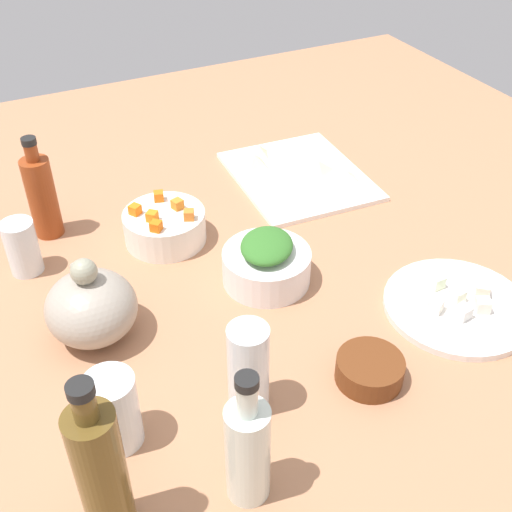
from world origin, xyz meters
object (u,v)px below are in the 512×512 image
at_px(teapot, 91,306).
at_px(drinking_glass_2, 248,369).
at_px(drinking_glass_0, 22,247).
at_px(bowl_greens, 266,267).
at_px(drinking_glass_1, 114,411).
at_px(bottle_2, 102,473).
at_px(bowl_small_side, 370,370).
at_px(bowl_carrots, 165,226).
at_px(bottle_0, 42,195).
at_px(bottle_1, 248,449).
at_px(plate_tofu, 457,306).
at_px(cutting_board, 299,176).

height_order(teapot, drinking_glass_2, teapot).
distance_m(drinking_glass_0, drinking_glass_2, 0.49).
height_order(bowl_greens, drinking_glass_1, drinking_glass_1).
bearing_deg(bowl_greens, bottle_2, 131.86).
distance_m(bowl_small_side, drinking_glass_1, 0.36).
height_order(bowl_small_side, drinking_glass_0, drinking_glass_0).
xyz_separation_m(bowl_carrots, teapot, (-0.19, 0.18, 0.03)).
bearing_deg(bowl_small_side, bottle_2, 98.62).
bearing_deg(drinking_glass_2, teapot, 33.65).
distance_m(bowl_greens, bottle_0, 0.44).
relative_size(bowl_small_side, bottle_0, 0.49).
height_order(bowl_greens, bowl_small_side, bowl_greens).
distance_m(bowl_carrots, bottle_1, 0.55).
height_order(bottle_2, drinking_glass_0, bottle_2).
distance_m(plate_tofu, teapot, 0.58).
bearing_deg(bottle_2, drinking_glass_2, -66.82).
distance_m(drinking_glass_0, drinking_glass_1, 0.42).
height_order(plate_tofu, bowl_greens, bowl_greens).
bearing_deg(drinking_glass_2, bowl_greens, -31.92).
xyz_separation_m(plate_tofu, bottle_0, (0.51, 0.55, 0.08)).
bearing_deg(teapot, plate_tofu, -110.44).
bearing_deg(bottle_0, cutting_board, -93.23).
xyz_separation_m(teapot, drinking_glass_0, (0.21, 0.07, -0.01)).
bearing_deg(bottle_0, drinking_glass_1, 178.21).
bearing_deg(bottle_1, bottle_0, 9.10).
height_order(bowl_carrots, drinking_glass_0, drinking_glass_0).
relative_size(bowl_small_side, drinking_glass_0, 0.98).
height_order(teapot, drinking_glass_0, teapot).
bearing_deg(drinking_glass_2, bottle_2, 113.18).
relative_size(bowl_greens, drinking_glass_2, 1.05).
bearing_deg(bowl_small_side, drinking_glass_2, 79.20).
bearing_deg(bowl_carrots, cutting_board, -75.19).
height_order(bottle_1, drinking_glass_2, bottle_1).
height_order(bowl_carrots, bottle_2, bottle_2).
xyz_separation_m(bottle_2, drinking_glass_2, (0.09, -0.22, -0.03)).
relative_size(bowl_greens, bottle_1, 0.74).
bearing_deg(bottle_0, teapot, -178.45).
bearing_deg(cutting_board, bowl_carrots, 104.81).
relative_size(bottle_1, drinking_glass_2, 1.41).
distance_m(bowl_greens, bottle_2, 0.49).
xyz_separation_m(cutting_board, bottle_0, (0.03, 0.52, 0.08)).
bearing_deg(bowl_greens, drinking_glass_1, 122.73).
relative_size(bottle_0, drinking_glass_1, 1.78).
height_order(bottle_2, drinking_glass_1, bottle_2).
bearing_deg(plate_tofu, drinking_glass_1, 90.42).
distance_m(bowl_carrots, bowl_small_side, 0.48).
bearing_deg(plate_tofu, bottle_0, 47.33).
bearing_deg(bottle_0, bowl_small_side, -149.35).
bearing_deg(bottle_2, bottle_1, -98.71).
bearing_deg(cutting_board, plate_tofu, -176.57).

